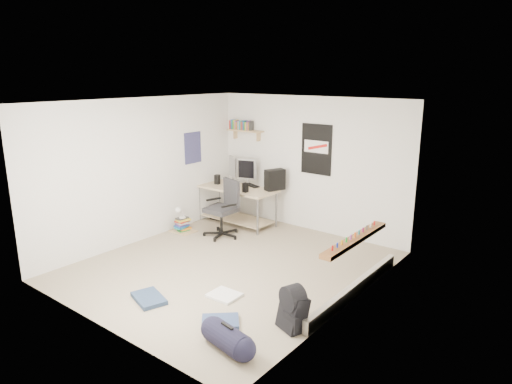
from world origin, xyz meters
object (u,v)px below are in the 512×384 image
Objects in this scene: backpack at (293,313)px; duffel_bag at (227,338)px; desk at (237,206)px; office_chair at (221,210)px; book_stack at (183,224)px.

backpack is 0.81× the size of duffel_bag.
office_chair is (0.26, -0.74, 0.12)m from desk.
desk reaches higher than book_stack.
desk is 3.01× the size of duffel_bag.
duffel_bag is 1.24× the size of book_stack.
backpack is 3.83m from book_stack.
book_stack is (-3.19, 2.34, 0.01)m from duffel_bag.
office_chair is 3.31m from backpack.
desk is 4.31m from duffel_bag.
book_stack is at bearing 153.99° from duffel_bag.
office_chair is at bearing 19.84° from book_stack.
desk is 3.73× the size of backpack.
office_chair is at bearing 167.25° from backpack.
duffel_bag is (2.71, -3.34, -0.22)m from desk.
desk is 3.73× the size of book_stack.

